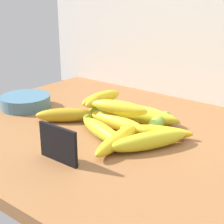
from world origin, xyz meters
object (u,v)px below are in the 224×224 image
object	(u,v)px
banana_6	(135,110)
banana_11	(101,98)
banana_3	(149,141)
banana_8	(148,114)
banana_12	(100,99)
banana_1	(156,131)
banana_9	(159,121)
chalkboard_sign	(58,145)
banana_7	(117,122)
banana_4	(100,108)
banana_10	(103,132)
banana_13	(119,108)
fruit_bowl	(25,102)
banana_2	(65,115)
banana_5	(118,140)
banana_0	(145,118)

from	to	relation	value
banana_6	banana_11	xyz separation A→B (cm)	(-8.36, -5.62, 3.52)
banana_3	banana_8	bearing A→B (deg)	123.67
banana_6	banana_12	world-z (taller)	banana_12
banana_8	banana_11	xyz separation A→B (cm)	(-13.36, -5.20, 3.40)
banana_1	banana_6	xyz separation A→B (cm)	(-13.48, 9.83, 0.12)
banana_9	banana_12	world-z (taller)	banana_12
chalkboard_sign	banana_7	world-z (taller)	chalkboard_sign
banana_1	banana_4	distance (cm)	23.50
banana_9	banana_10	xyz separation A→B (cm)	(-7.30, -15.67, 0.23)
banana_11	banana_12	bearing A→B (deg)	-121.22
banana_7	banana_9	distance (cm)	11.77
banana_6	banana_8	xyz separation A→B (cm)	(5.00, -0.42, 0.12)
banana_12	banana_13	size ratio (longest dim) A/B	0.91
banana_10	banana_13	world-z (taller)	banana_13
fruit_bowl	banana_2	size ratio (longest dim) A/B	0.94
chalkboard_sign	banana_8	distance (cm)	34.15
banana_4	banana_6	bearing A→B (deg)	28.00
banana_5	banana_7	size ratio (longest dim) A/B	0.98
banana_2	banana_8	xyz separation A→B (cm)	(17.95, 16.12, -0.17)
fruit_bowl	banana_7	distance (cm)	34.43
chalkboard_sign	banana_6	world-z (taller)	chalkboard_sign
fruit_bowl	banana_6	distance (cm)	35.65
banana_1	banana_7	size ratio (longest dim) A/B	0.94
fruit_bowl	banana_2	bearing A→B (deg)	-2.86
banana_7	banana_13	bearing A→B (deg)	99.80
fruit_bowl	banana_7	world-z (taller)	same
banana_13	banana_6	bearing A→B (deg)	100.49
banana_1	banana_8	xyz separation A→B (cm)	(-8.48, 9.42, 0.24)
banana_13	banana_12	bearing A→B (deg)	156.75
banana_2	banana_5	distance (cm)	22.57
banana_6	banana_7	xyz separation A→B (cm)	(2.13, -11.60, 0.22)
banana_1	banana_4	xyz separation A→B (cm)	(-23.01, 4.76, 0.03)
banana_7	banana_9	bearing A→B (deg)	43.96
banana_10	banana_3	bearing A→B (deg)	10.63
banana_4	banana_11	bearing A→B (deg)	-24.93
banana_1	fruit_bowl	bearing A→B (deg)	-172.81
banana_0	banana_7	distance (cm)	8.70
banana_4	banana_2	bearing A→B (deg)	-106.58
banana_7	fruit_bowl	bearing A→B (deg)	-173.35
banana_4	banana_9	xyz separation A→B (cm)	(20.14, 1.65, 0.11)
fruit_bowl	banana_1	size ratio (longest dim) A/B	0.84
banana_7	banana_13	world-z (taller)	banana_13
banana_0	banana_9	bearing A→B (deg)	7.48
banana_0	banana_7	world-z (taller)	banana_0
banana_5	banana_12	distance (cm)	23.21
banana_9	banana_11	bearing A→B (deg)	-173.40
banana_1	banana_8	distance (cm)	12.67
fruit_bowl	banana_10	bearing A→B (deg)	-5.67
chalkboard_sign	banana_4	world-z (taller)	chalkboard_sign
banana_1	banana_3	xyz separation A→B (cm)	(2.39, -6.90, 0.55)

